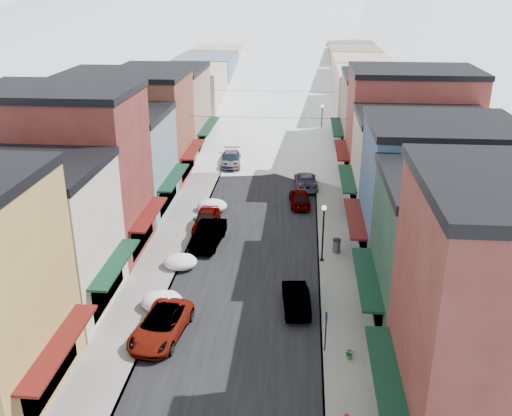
% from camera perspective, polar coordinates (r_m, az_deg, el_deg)
% --- Properties ---
extents(road, '(10.00, 160.00, 0.01)m').
position_cam_1_polar(road, '(80.24, 2.13, 7.86)').
color(road, black).
rests_on(road, ground).
extents(sidewalk_left, '(3.20, 160.00, 0.15)m').
position_cam_1_polar(sidewalk_left, '(80.79, -2.59, 8.01)').
color(sidewalk_left, gray).
rests_on(sidewalk_left, ground).
extents(sidewalk_right, '(3.20, 160.00, 0.15)m').
position_cam_1_polar(sidewalk_right, '(80.20, 6.89, 7.77)').
color(sidewalk_right, gray).
rests_on(sidewalk_right, ground).
extents(curb_left, '(0.10, 160.00, 0.15)m').
position_cam_1_polar(curb_left, '(80.61, -1.49, 7.99)').
color(curb_left, slate).
rests_on(curb_left, ground).
extents(curb_right, '(0.10, 160.00, 0.15)m').
position_cam_1_polar(curb_right, '(80.16, 5.77, 7.81)').
color(curb_right, slate).
rests_on(curb_right, ground).
extents(bldg_l_cream, '(11.30, 8.20, 9.50)m').
position_cam_1_polar(bldg_l_cream, '(37.59, -22.21, -2.72)').
color(bldg_l_cream, beige).
rests_on(bldg_l_cream, ground).
extents(bldg_l_brick_near, '(12.30, 8.20, 12.50)m').
position_cam_1_polar(bldg_l_brick_near, '(44.02, -18.61, 3.37)').
color(bldg_l_brick_near, maroon).
rests_on(bldg_l_brick_near, ground).
extents(bldg_l_grayblue, '(11.30, 9.20, 9.00)m').
position_cam_1_polar(bldg_l_grayblue, '(51.89, -14.33, 4.53)').
color(bldg_l_grayblue, slate).
rests_on(bldg_l_grayblue, ground).
extents(bldg_l_brick_far, '(13.30, 9.20, 11.00)m').
position_cam_1_polar(bldg_l_brick_far, '(60.18, -12.64, 8.01)').
color(bldg_l_brick_far, brown).
rests_on(bldg_l_brick_far, ground).
extents(bldg_l_tan, '(11.30, 11.20, 10.00)m').
position_cam_1_polar(bldg_l_tan, '(69.41, -9.42, 9.62)').
color(bldg_l_tan, '#937360').
rests_on(bldg_l_tan, ground).
extents(bldg_r_green, '(11.30, 9.20, 9.50)m').
position_cam_1_polar(bldg_r_green, '(34.52, 20.50, -4.64)').
color(bldg_r_green, '#1A3829').
rests_on(bldg_r_green, ground).
extents(bldg_r_blue, '(11.30, 9.20, 10.50)m').
position_cam_1_polar(bldg_r_blue, '(42.37, 17.61, 1.35)').
color(bldg_r_blue, '#314C70').
rests_on(bldg_r_blue, ground).
extents(bldg_r_cream, '(12.30, 9.20, 9.00)m').
position_cam_1_polar(bldg_r_cream, '(51.05, 16.04, 4.07)').
color(bldg_r_cream, '#C1B89B').
rests_on(bldg_r_cream, ground).
extents(bldg_r_brick_far, '(13.30, 9.20, 11.50)m').
position_cam_1_polar(bldg_r_brick_far, '(59.35, 15.11, 7.84)').
color(bldg_r_brick_far, maroon).
rests_on(bldg_r_brick_far, ground).
extents(bldg_r_tan, '(11.30, 11.20, 9.50)m').
position_cam_1_polar(bldg_r_tan, '(69.04, 12.86, 9.09)').
color(bldg_r_tan, '#8B6D5B').
rests_on(bldg_r_tan, ground).
extents(distant_blocks, '(34.00, 55.00, 8.00)m').
position_cam_1_polar(distant_blocks, '(102.02, 2.83, 13.15)').
color(distant_blocks, gray).
rests_on(distant_blocks, ground).
extents(overhead_cables, '(16.40, 15.04, 0.04)m').
position_cam_1_polar(overhead_cables, '(66.70, 1.66, 10.45)').
color(overhead_cables, black).
rests_on(overhead_cables, ground).
extents(car_white_suv, '(3.23, 5.77, 1.52)m').
position_cam_1_polar(car_white_suv, '(34.11, -9.48, -11.51)').
color(car_white_suv, silver).
rests_on(car_white_suv, ground).
extents(car_silver_sedan, '(2.06, 4.95, 1.68)m').
position_cam_1_polar(car_silver_sedan, '(47.47, -4.98, -1.20)').
color(car_silver_sedan, '#ACAEB5').
rests_on(car_silver_sedan, ground).
extents(car_dark_hatch, '(2.28, 5.32, 1.70)m').
position_cam_1_polar(car_dark_hatch, '(44.72, -4.76, -2.67)').
color(car_dark_hatch, black).
rests_on(car_dark_hatch, ground).
extents(car_silver_wagon, '(2.71, 5.65, 1.59)m').
position_cam_1_polar(car_silver_wagon, '(63.68, -2.52, 4.87)').
color(car_silver_wagon, '#ADB1B6').
rests_on(car_silver_wagon, ground).
extents(car_green_sedan, '(1.99, 4.60, 1.47)m').
position_cam_1_polar(car_green_sedan, '(36.40, 4.02, -8.97)').
color(car_green_sedan, black).
rests_on(car_green_sedan, ground).
extents(car_gray_suv, '(2.21, 4.57, 1.50)m').
position_cam_1_polar(car_gray_suv, '(52.48, 4.40, 1.02)').
color(car_gray_suv, gray).
rests_on(car_gray_suv, ground).
extents(car_black_sedan, '(2.55, 5.44, 1.53)m').
position_cam_1_polar(car_black_sedan, '(57.16, 5.00, 2.78)').
color(car_black_sedan, black).
rests_on(car_black_sedan, ground).
extents(car_lane_silver, '(1.88, 4.05, 1.34)m').
position_cam_1_polar(car_lane_silver, '(79.06, 1.66, 8.16)').
color(car_lane_silver, '#999CA0').
rests_on(car_lane_silver, ground).
extents(car_lane_white, '(2.54, 4.97, 1.34)m').
position_cam_1_polar(car_lane_white, '(93.38, 2.98, 10.26)').
color(car_lane_white, silver).
rests_on(car_lane_white, ground).
extents(parking_sign, '(0.11, 0.33, 2.49)m').
position_cam_1_polar(parking_sign, '(32.14, 7.00, -11.84)').
color(parking_sign, black).
rests_on(parking_sign, sidewalk_right).
extents(trash_can, '(0.62, 0.62, 1.06)m').
position_cam_1_polar(trash_can, '(43.58, 8.06, -3.74)').
color(trash_can, '#535658').
rests_on(trash_can, sidewalk_right).
extents(streetlamp_near, '(0.36, 0.36, 4.34)m').
position_cam_1_polar(streetlamp_near, '(41.27, 6.75, -1.82)').
color(streetlamp_near, black).
rests_on(streetlamp_near, sidewalk_right).
extents(streetlamp_far, '(0.39, 0.39, 4.65)m').
position_cam_1_polar(streetlamp_far, '(73.61, 6.61, 8.92)').
color(streetlamp_far, black).
rests_on(streetlamp_far, sidewalk_right).
extents(planter_near, '(0.56, 0.49, 0.61)m').
position_cam_1_polar(planter_near, '(32.38, 9.37, -14.17)').
color(planter_near, '#327135').
rests_on(planter_near, sidewalk_right).
extents(planter_far, '(0.52, 0.52, 0.69)m').
position_cam_1_polar(planter_far, '(28.97, 12.66, -19.39)').
color(planter_far, '#355728').
rests_on(planter_far, sidewalk_right).
extents(snow_pile_near, '(2.63, 2.82, 1.11)m').
position_cam_1_polar(snow_pile_near, '(36.87, -9.31, -9.16)').
color(snow_pile_near, white).
rests_on(snow_pile_near, ground).
extents(snow_pile_mid, '(2.43, 2.70, 1.03)m').
position_cam_1_polar(snow_pile_mid, '(41.60, -7.53, -5.32)').
color(snow_pile_mid, white).
rests_on(snow_pile_mid, ground).
extents(snow_pile_far, '(2.67, 2.84, 1.13)m').
position_cam_1_polar(snow_pile_far, '(51.24, -4.37, 0.24)').
color(snow_pile_far, white).
rests_on(snow_pile_far, ground).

